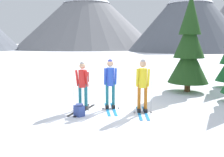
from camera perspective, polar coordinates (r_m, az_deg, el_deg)
ground_plane at (r=8.80m, az=-0.86°, el=-7.03°), size 400.00×400.00×0.00m
skier_in_red at (r=8.60m, az=-6.71°, el=-1.01°), size 0.73×1.64×1.68m
skier_in_blue at (r=8.66m, az=-0.42°, el=-0.56°), size 0.60×1.67×1.75m
skier_in_yellow at (r=8.23m, az=7.05°, el=-1.08°), size 0.61×1.58×1.79m
pine_tree_near at (r=12.11m, az=17.30°, el=6.75°), size 1.87×1.87×4.51m
backpack_on_snow_front at (r=8.04m, az=-7.54°, el=-7.24°), size 0.39×0.40×0.38m
mountain_ridge_distant at (r=71.05m, az=-3.30°, el=15.19°), size 116.62×57.33×23.84m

